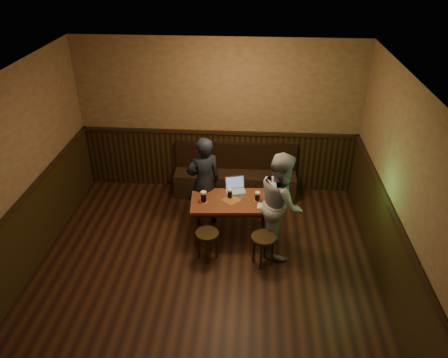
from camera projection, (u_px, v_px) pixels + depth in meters
name	position (u px, v px, depth m)	size (l,w,h in m)	color
room	(200.00, 217.00, 5.42)	(5.04, 6.04, 2.84)	black
bench	(235.00, 178.00, 8.03)	(2.20, 0.50, 0.95)	black
pub_table	(231.00, 205.00, 6.79)	(1.29, 0.80, 0.67)	#522817
stool_left	(207.00, 238.00, 6.39)	(0.39, 0.39, 0.47)	black
stool_right	(264.00, 242.00, 6.28)	(0.43, 0.43, 0.49)	black
pint_left	(204.00, 197.00, 6.66)	(0.12, 0.12, 0.18)	#B03815
pint_mid	(230.00, 193.00, 6.76)	(0.10, 0.10, 0.15)	#B03815
pint_right	(257.00, 196.00, 6.68)	(0.10, 0.10, 0.16)	#B03815
laptop	(236.00, 187.00, 6.96)	(0.36, 0.32, 0.22)	silver
menu	(265.00, 206.00, 6.59)	(0.22, 0.15, 0.00)	silver
person_suit	(204.00, 182.00, 6.99)	(0.57, 0.37, 1.56)	black
person_grey	(281.00, 203.00, 6.39)	(0.79, 0.61, 1.62)	#95959A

